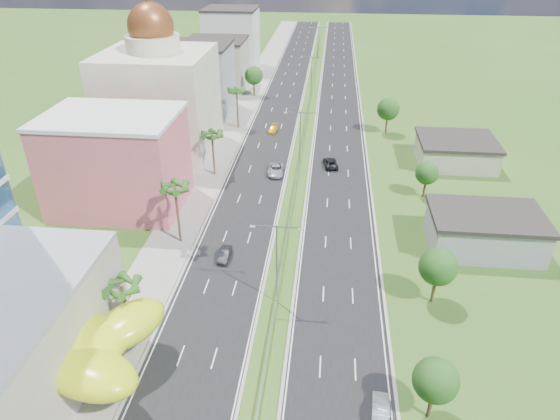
% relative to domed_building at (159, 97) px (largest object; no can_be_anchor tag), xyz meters
% --- Properties ---
extents(ground, '(500.00, 500.00, 0.00)m').
position_rel_domed_building_xyz_m(ground, '(28.00, -55.00, -11.35)').
color(ground, '#2D5119').
rests_on(ground, ground).
extents(road_left, '(11.00, 260.00, 0.04)m').
position_rel_domed_building_xyz_m(road_left, '(20.50, 35.00, -11.33)').
color(road_left, black).
rests_on(road_left, ground).
extents(road_right, '(11.00, 260.00, 0.04)m').
position_rel_domed_building_xyz_m(road_right, '(35.50, 35.00, -11.33)').
color(road_right, black).
rests_on(road_right, ground).
extents(sidewalk_left, '(7.00, 260.00, 0.12)m').
position_rel_domed_building_xyz_m(sidewalk_left, '(11.00, 35.00, -11.29)').
color(sidewalk_left, gray).
rests_on(sidewalk_left, ground).
extents(median_guardrail, '(0.10, 216.06, 0.76)m').
position_rel_domed_building_xyz_m(median_guardrail, '(28.00, 16.99, -10.74)').
color(median_guardrail, gray).
rests_on(median_guardrail, ground).
extents(streetlight_median_b, '(6.04, 0.25, 11.00)m').
position_rel_domed_building_xyz_m(streetlight_median_b, '(28.00, -45.00, -4.61)').
color(streetlight_median_b, gray).
rests_on(streetlight_median_b, ground).
extents(streetlight_median_c, '(6.04, 0.25, 11.00)m').
position_rel_domed_building_xyz_m(streetlight_median_c, '(28.00, -5.00, -4.61)').
color(streetlight_median_c, gray).
rests_on(streetlight_median_c, ground).
extents(streetlight_median_d, '(6.04, 0.25, 11.00)m').
position_rel_domed_building_xyz_m(streetlight_median_d, '(28.00, 40.00, -4.61)').
color(streetlight_median_d, gray).
rests_on(streetlight_median_d, ground).
extents(streetlight_median_e, '(6.04, 0.25, 11.00)m').
position_rel_domed_building_xyz_m(streetlight_median_e, '(28.00, 85.00, -4.61)').
color(streetlight_median_e, gray).
rests_on(streetlight_median_e, ground).
extents(lime_canopy, '(18.00, 15.00, 7.40)m').
position_rel_domed_building_xyz_m(lime_canopy, '(8.00, -59.00, -6.36)').
color(lime_canopy, '#C4D915').
rests_on(lime_canopy, ground).
extents(pink_shophouse, '(20.00, 15.00, 15.00)m').
position_rel_domed_building_xyz_m(pink_shophouse, '(0.00, -23.00, -3.85)').
color(pink_shophouse, '#D7586B').
rests_on(pink_shophouse, ground).
extents(domed_building, '(20.00, 20.00, 28.70)m').
position_rel_domed_building_xyz_m(domed_building, '(0.00, 0.00, 0.00)').
color(domed_building, '#BEB99E').
rests_on(domed_building, ground).
extents(midrise_grey, '(16.00, 15.00, 16.00)m').
position_rel_domed_building_xyz_m(midrise_grey, '(1.00, 25.00, -3.35)').
color(midrise_grey, gray).
rests_on(midrise_grey, ground).
extents(midrise_beige, '(16.00, 15.00, 13.00)m').
position_rel_domed_building_xyz_m(midrise_beige, '(1.00, 47.00, -4.85)').
color(midrise_beige, '#A39886').
rests_on(midrise_beige, ground).
extents(midrise_white, '(16.00, 15.00, 18.00)m').
position_rel_domed_building_xyz_m(midrise_white, '(1.00, 70.00, -2.35)').
color(midrise_white, silver).
rests_on(midrise_white, ground).
extents(shed_near, '(15.00, 10.00, 5.00)m').
position_rel_domed_building_xyz_m(shed_near, '(56.00, -30.00, -8.85)').
color(shed_near, gray).
rests_on(shed_near, ground).
extents(shed_far, '(14.00, 12.00, 4.40)m').
position_rel_domed_building_xyz_m(shed_far, '(58.00, -0.00, -9.15)').
color(shed_far, '#A39886').
rests_on(shed_far, ground).
extents(palm_tree_b, '(3.60, 3.60, 8.10)m').
position_rel_domed_building_xyz_m(palm_tree_b, '(12.50, -53.00, -4.29)').
color(palm_tree_b, '#47301C').
rests_on(palm_tree_b, ground).
extents(palm_tree_c, '(3.60, 3.60, 9.60)m').
position_rel_domed_building_xyz_m(palm_tree_c, '(12.50, -33.00, -2.85)').
color(palm_tree_c, '#47301C').
rests_on(palm_tree_c, ground).
extents(palm_tree_d, '(3.60, 3.60, 8.60)m').
position_rel_domed_building_xyz_m(palm_tree_d, '(12.50, -10.00, -3.81)').
color(palm_tree_d, '#47301C').
rests_on(palm_tree_d, ground).
extents(palm_tree_e, '(3.60, 3.60, 9.40)m').
position_rel_domed_building_xyz_m(palm_tree_e, '(12.50, 15.00, -3.05)').
color(palm_tree_e, '#47301C').
rests_on(palm_tree_e, ground).
extents(leafy_tree_lfar, '(4.90, 4.90, 8.05)m').
position_rel_domed_building_xyz_m(leafy_tree_lfar, '(12.50, 40.00, -5.78)').
color(leafy_tree_lfar, '#47301C').
rests_on(leafy_tree_lfar, ground).
extents(leafy_tree_ra, '(4.20, 4.20, 6.90)m').
position_rel_domed_building_xyz_m(leafy_tree_ra, '(44.00, -60.00, -6.58)').
color(leafy_tree_ra, '#47301C').
rests_on(leafy_tree_ra, ground).
extents(leafy_tree_rb, '(4.55, 4.55, 7.47)m').
position_rel_domed_building_xyz_m(leafy_tree_rb, '(47.00, -43.00, -6.18)').
color(leafy_tree_rb, '#47301C').
rests_on(leafy_tree_rb, ground).
extents(leafy_tree_rc, '(3.85, 3.85, 6.33)m').
position_rel_domed_building_xyz_m(leafy_tree_rc, '(50.00, -15.00, -6.98)').
color(leafy_tree_rc, '#47301C').
rests_on(leafy_tree_rc, ground).
extents(leafy_tree_rd, '(4.90, 4.90, 8.05)m').
position_rel_domed_building_xyz_m(leafy_tree_rd, '(46.00, 15.00, -5.78)').
color(leafy_tree_rd, '#47301C').
rests_on(leafy_tree_rd, ground).
extents(car_dark_left, '(1.45, 4.08, 1.34)m').
position_rel_domed_building_xyz_m(car_dark_left, '(19.79, -36.67, -10.65)').
color(car_dark_left, black).
rests_on(car_dark_left, road_left).
extents(car_silver_mid_left, '(3.07, 5.94, 1.60)m').
position_rel_domed_building_xyz_m(car_silver_mid_left, '(23.84, -8.66, -10.51)').
color(car_silver_mid_left, '#97999E').
rests_on(car_silver_mid_left, road_left).
extents(car_yellow_far_left, '(2.24, 4.64, 1.30)m').
position_rel_domed_building_xyz_m(car_yellow_far_left, '(20.79, 13.36, -10.66)').
color(car_yellow_far_left, gold).
rests_on(car_yellow_far_left, road_left).
extents(car_silver_right, '(1.97, 4.65, 1.49)m').
position_rel_domed_building_xyz_m(car_silver_right, '(39.46, -60.50, -10.57)').
color(car_silver_right, '#A0A4A8').
rests_on(car_silver_right, road_right).
extents(car_dark_far_right, '(3.24, 5.56, 1.46)m').
position_rel_domed_building_xyz_m(car_dark_far_right, '(33.94, -4.25, -10.59)').
color(car_dark_far_right, black).
rests_on(car_dark_far_right, road_right).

